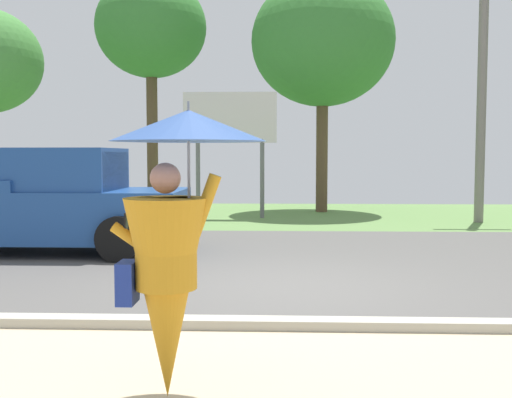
% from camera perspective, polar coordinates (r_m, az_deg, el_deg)
% --- Properties ---
extents(ground_plane, '(40.00, 22.00, 0.20)m').
position_cam_1_polar(ground_plane, '(11.19, 2.72, -5.17)').
color(ground_plane, '#565451').
extents(monk_pedestrian, '(1.13, 1.10, 2.13)m').
position_cam_1_polar(monk_pedestrian, '(4.40, -7.80, -3.86)').
color(monk_pedestrian, orange).
rests_on(monk_pedestrian, ground_plane).
extents(pickup_truck, '(5.20, 2.28, 1.88)m').
position_cam_1_polar(pickup_truck, '(11.74, -19.31, -0.44)').
color(pickup_truck, '#1E478C').
rests_on(pickup_truck, ground_plane).
extents(utility_pole, '(1.80, 0.24, 6.69)m').
position_cam_1_polar(utility_pole, '(17.07, 20.31, 9.78)').
color(utility_pole, gray).
rests_on(utility_pole, ground_plane).
extents(roadside_billboard, '(2.60, 0.12, 3.50)m').
position_cam_1_polar(roadside_billboard, '(17.13, -2.45, 6.76)').
color(roadside_billboard, slate).
rests_on(roadside_billboard, ground_plane).
extents(tree_left_far, '(3.59, 3.59, 7.53)m').
position_cam_1_polar(tree_left_far, '(20.86, -9.76, 15.38)').
color(tree_left_far, brown).
rests_on(tree_left_far, ground_plane).
extents(tree_right_mid, '(4.37, 4.37, 7.22)m').
position_cam_1_polar(tree_right_mid, '(19.38, 6.24, 14.36)').
color(tree_right_mid, brown).
rests_on(tree_right_mid, ground_plane).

